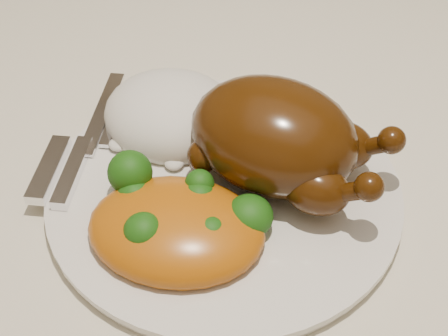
% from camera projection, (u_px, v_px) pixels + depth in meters
% --- Properties ---
extents(dining_table, '(1.60, 0.90, 0.76)m').
position_uv_depth(dining_table, '(320.00, 251.00, 0.61)').
color(dining_table, brown).
rests_on(dining_table, floor).
extents(tablecloth, '(1.73, 1.03, 0.18)m').
position_uv_depth(tablecloth, '(329.00, 199.00, 0.55)').
color(tablecloth, beige).
rests_on(tablecloth, dining_table).
extents(dinner_plate, '(0.30, 0.30, 0.01)m').
position_uv_depth(dinner_plate, '(224.00, 191.00, 0.51)').
color(dinner_plate, silver).
rests_on(dinner_plate, tablecloth).
extents(roast_chicken, '(0.17, 0.11, 0.09)m').
position_uv_depth(roast_chicken, '(278.00, 138.00, 0.49)').
color(roast_chicken, '#412007').
rests_on(roast_chicken, dinner_plate).
extents(rice_mound, '(0.13, 0.12, 0.06)m').
position_uv_depth(rice_mound, '(172.00, 116.00, 0.55)').
color(rice_mound, white).
rests_on(rice_mound, dinner_plate).
extents(mac_and_cheese, '(0.15, 0.13, 0.06)m').
position_uv_depth(mac_and_cheese, '(181.00, 224.00, 0.46)').
color(mac_and_cheese, '#BD670C').
rests_on(mac_and_cheese, dinner_plate).
extents(cutlery, '(0.06, 0.18, 0.01)m').
position_uv_depth(cutlery, '(77.00, 151.00, 0.53)').
color(cutlery, silver).
rests_on(cutlery, dinner_plate).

